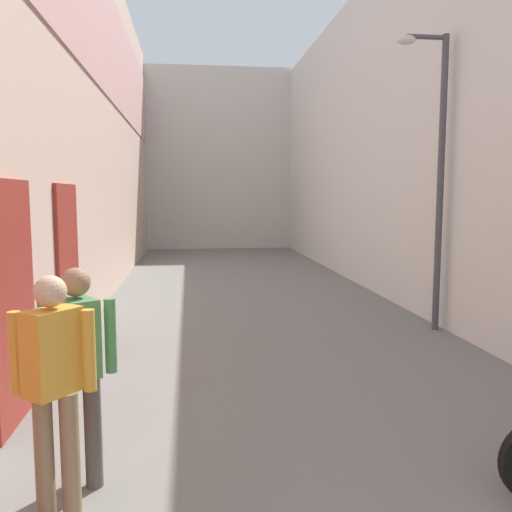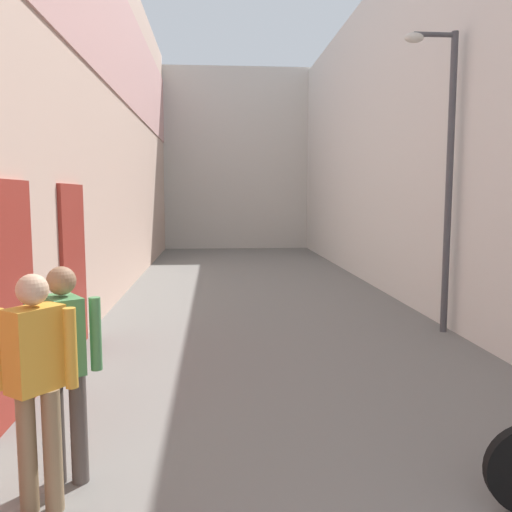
{
  "view_description": "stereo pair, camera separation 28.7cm",
  "coord_description": "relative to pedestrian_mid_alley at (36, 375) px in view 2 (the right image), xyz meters",
  "views": [
    {
      "loc": [
        -1.14,
        0.64,
        2.06
      ],
      "look_at": [
        -0.37,
        6.79,
        1.35
      ],
      "focal_mm": 37.64,
      "sensor_mm": 36.0,
      "label": 1
    },
    {
      "loc": [
        -0.85,
        0.61,
        2.06
      ],
      "look_at": [
        -0.37,
        6.79,
        1.35
      ],
      "focal_mm": 37.64,
      "sensor_mm": 36.0,
      "label": 2
    }
  ],
  "objects": [
    {
      "name": "pedestrian_further_down",
      "position": [
        0.08,
        0.35,
        0.0
      ],
      "size": [
        0.52,
        0.39,
        1.57
      ],
      "color": "#564C47",
      "rests_on": "ground"
    },
    {
      "name": "ground_plane",
      "position": [
        1.99,
        4.63,
        -0.92
      ],
      "size": [
        37.28,
        37.28,
        0.0
      ],
      "primitive_type": "plane",
      "color": "slate"
    },
    {
      "name": "building_right",
      "position": [
        4.94,
        6.62,
        2.44
      ],
      "size": [
        0.45,
        21.28,
        6.72
      ],
      "color": "silver",
      "rests_on": "ground"
    },
    {
      "name": "pedestrian_mid_alley",
      "position": [
        0.0,
        0.0,
        0.0
      ],
      "size": [
        0.52,
        0.39,
        1.57
      ],
      "color": "#8C7251",
      "rests_on": "ground"
    },
    {
      "name": "street_lamp",
      "position": [
        4.49,
        4.29,
        1.66
      ],
      "size": [
        0.79,
        0.18,
        4.37
      ],
      "color": "#47474C",
      "rests_on": "ground"
    },
    {
      "name": "building_left",
      "position": [
        -0.94,
        6.57,
        2.69
      ],
      "size": [
        0.45,
        21.28,
        7.17
      ],
      "color": "beige",
      "rests_on": "ground"
    },
    {
      "name": "building_far_end",
      "position": [
        1.99,
        18.27,
        2.51
      ],
      "size": [
        8.48,
        2.0,
        6.85
      ],
      "primitive_type": "cube",
      "color": "beige",
      "rests_on": "ground"
    }
  ]
}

